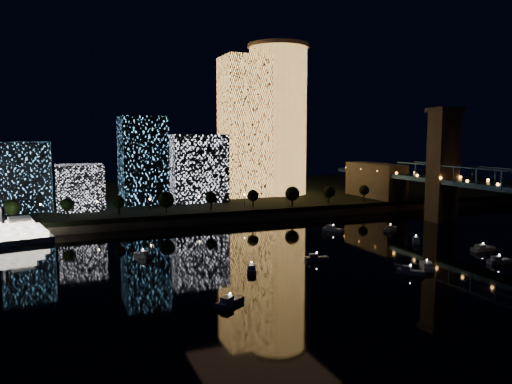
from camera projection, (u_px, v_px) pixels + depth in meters
ground at (388, 260)px, 152.27m from camera, size 520.00×520.00×0.00m
far_bank at (225, 195)px, 299.67m from camera, size 420.00×160.00×5.00m
seawall at (278, 216)px, 227.78m from camera, size 420.00×6.00×3.00m
tower_cylindrical at (278, 120)px, 279.30m from camera, size 34.00×34.00×82.83m
tower_rectangular at (244, 127)px, 269.89m from camera, size 23.47×23.47×74.69m
midrise_blocks at (129, 168)px, 238.85m from camera, size 102.91×38.32×42.04m
motorboats at (374, 253)px, 158.55m from camera, size 116.08×75.06×2.78m
esplanade_trees at (213, 198)px, 221.57m from camera, size 165.57×6.93×8.96m
street_lamps at (199, 200)px, 225.51m from camera, size 132.70×0.70×5.65m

